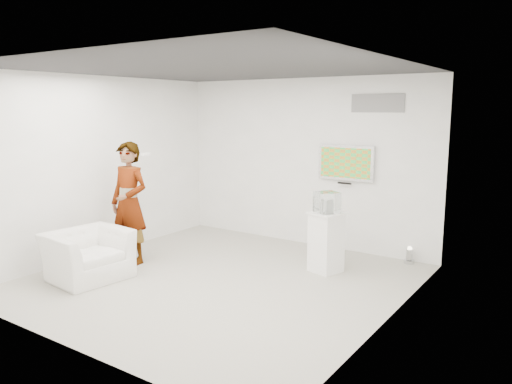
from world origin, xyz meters
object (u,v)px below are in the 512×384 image
person (129,203)px  tv (346,163)px  armchair (88,255)px  pedestal (326,242)px  floor_uplight (409,255)px

person → tv: bearing=42.1°
armchair → pedestal: (2.74, 2.24, 0.11)m
person → floor_uplight: size_ratio=7.37×
armchair → floor_uplight: armchair is taller
tv → person: bearing=-135.1°
person → pedestal: person is taller
person → pedestal: bearing=22.8°
pedestal → floor_uplight: (0.94, 1.12, -0.33)m
person → floor_uplight: bearing=30.5°
tv → armchair: tv is taller
person → pedestal: size_ratio=2.12×
pedestal → floor_uplight: size_ratio=3.48×
tv → person: 3.67m
person → armchair: (0.08, -0.89, -0.62)m
floor_uplight → armchair: bearing=-137.6°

